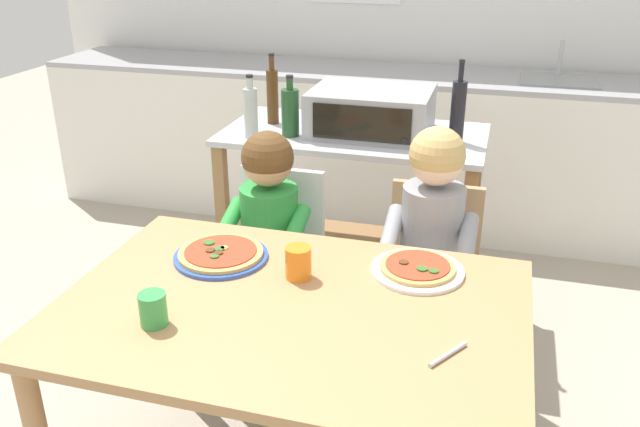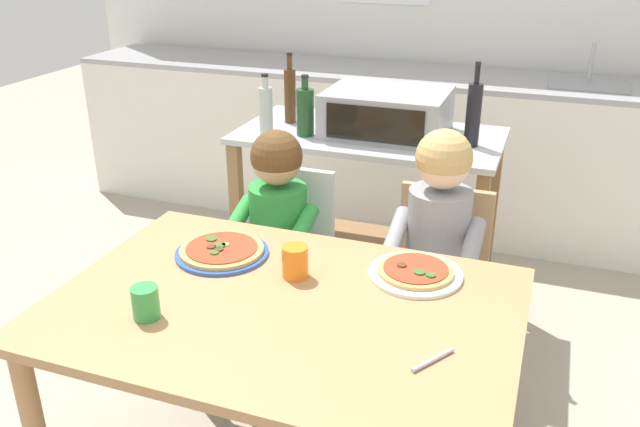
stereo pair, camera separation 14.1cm
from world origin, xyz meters
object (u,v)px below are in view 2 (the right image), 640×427
child_in_grey_shirt (434,245)px  bottle_tall_green_wine (266,110)px  dining_chair_left (285,255)px  drinking_cup_orange (295,262)px  drinking_cup_green (146,302)px  pizza_plate_white (416,272)px  dining_chair_right (437,281)px  bottle_slim_sauce (305,111)px  bottle_clear_vinegar (290,94)px  kitchen_island_cart (367,194)px  bottle_brown_beer (473,113)px  pizza_plate_blue_rimmed (222,251)px  serving_spoon (433,360)px  toaster_oven (387,112)px  child_in_green_shirt (272,228)px

child_in_grey_shirt → bottle_tall_green_wine: bearing=153.7°
child_in_grey_shirt → dining_chair_left: bearing=168.9°
drinking_cup_orange → drinking_cup_green: size_ratio=1.09×
pizza_plate_white → dining_chair_right: bearing=90.0°
bottle_tall_green_wine → pizza_plate_white: bottle_tall_green_wine is taller
bottle_slim_sauce → child_in_grey_shirt: 0.86m
bottle_clear_vinegar → drinking_cup_green: bearing=-83.4°
bottle_slim_sauce → kitchen_island_cart: bearing=26.6°
bottle_brown_beer → pizza_plate_white: 0.92m
drinking_cup_green → bottle_slim_sauce: bearing=91.3°
bottle_clear_vinegar → pizza_plate_blue_rimmed: bearing=-79.9°
bottle_tall_green_wine → serving_spoon: bottle_tall_green_wine is taller
pizza_plate_blue_rimmed → drinking_cup_green: size_ratio=3.26×
bottle_brown_beer → toaster_oven: bearing=173.9°
bottle_slim_sauce → dining_chair_left: bearing=-82.4°
bottle_brown_beer → drinking_cup_orange: bottle_brown_beer is taller
dining_chair_right → pizza_plate_blue_rimmed: size_ratio=2.71×
child_in_green_shirt → serving_spoon: 1.04m
kitchen_island_cart → bottle_tall_green_wine: bearing=-153.5°
bottle_tall_green_wine → child_in_green_shirt: bearing=-64.1°
pizza_plate_white → drinking_cup_green: 0.79m
drinking_cup_green → pizza_plate_white: bearing=36.8°
toaster_oven → child_in_grey_shirt: size_ratio=0.47×
dining_chair_left → dining_chair_right: 0.61m
dining_chair_right → child_in_green_shirt: 0.65m
kitchen_island_cart → pizza_plate_blue_rimmed: (-0.20, -0.99, 0.15)m
toaster_oven → pizza_plate_blue_rimmed: bearing=-105.3°
bottle_tall_green_wine → pizza_plate_blue_rimmed: bottle_tall_green_wine is taller
child_in_grey_shirt → child_in_green_shirt: bearing=-179.9°
child_in_green_shirt → toaster_oven: bearing=65.9°
bottle_brown_beer → kitchen_island_cart: bearing=176.3°
drinking_cup_green → child_in_grey_shirt: bearing=51.3°
bottle_clear_vinegar → pizza_plate_white: 1.27m
bottle_slim_sauce → dining_chair_left: 0.61m
child_in_green_shirt → serving_spoon: child_in_green_shirt is taller
bottle_clear_vinegar → dining_chair_right: (0.80, -0.52, -0.53)m
bottle_tall_green_wine → child_in_green_shirt: (0.19, -0.40, -0.33)m
serving_spoon → pizza_plate_white: bearing=108.2°
bottle_tall_green_wine → child_in_grey_shirt: size_ratio=0.25×
toaster_oven → bottle_tall_green_wine: 0.51m
kitchen_island_cart → toaster_oven: size_ratio=2.24×
toaster_oven → pizza_plate_blue_rimmed: 1.06m
bottle_slim_sauce → pizza_plate_blue_rimmed: bottle_slim_sauce is taller
toaster_oven → bottle_brown_beer: bottle_brown_beer is taller
drinking_cup_green → dining_chair_right: bearing=55.1°
bottle_clear_vinegar → bottle_brown_beer: 0.82m
toaster_oven → bottle_tall_green_wine: bottle_tall_green_wine is taller
bottle_tall_green_wine → bottle_brown_beer: bottle_brown_beer is taller
bottle_clear_vinegar → drinking_cup_orange: bearing=-67.0°
bottle_slim_sauce → pizza_plate_white: bottle_slim_sauce is taller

